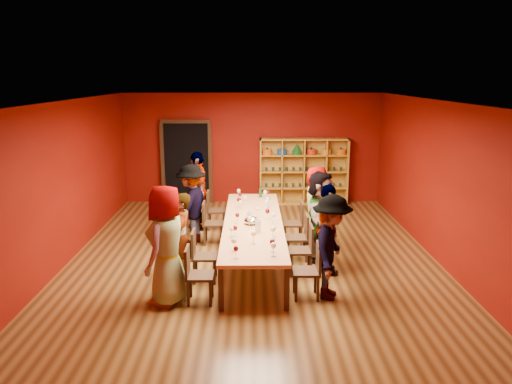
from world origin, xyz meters
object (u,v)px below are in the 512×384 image
chair_person_right_1 (305,247)px  chair_person_right_2 (301,235)px  tasting_table (253,224)px  person_right_1 (327,230)px  person_left_4 (198,191)px  person_right_0 (331,247)px  person_left_0 (167,245)px  wine_bottle (261,193)px  chair_person_left_3 (209,221)px  chair_person_left_1 (200,253)px  shelving_unit (303,168)px  chair_person_right_3 (297,221)px  person_left_1 (181,238)px  person_right_3 (316,206)px  chair_person_left_0 (195,272)px  spittoon_bowl (251,221)px  person_left_3 (191,204)px  chair_person_right_0 (311,268)px  chair_person_left_4 (213,208)px  person_right_2 (320,216)px

chair_person_right_1 → chair_person_right_2: (0.00, 0.72, 0.00)m
tasting_table → person_right_1: person_right_1 is taller
person_left_4 → person_right_0: 4.41m
person_left_0 → wine_bottle: 4.08m
person_left_0 → chair_person_left_3: 2.86m
chair_person_left_1 → chair_person_left_3: size_ratio=1.00×
shelving_unit → wine_bottle: shelving_unit is taller
chair_person_right_3 → person_left_1: bearing=-138.0°
chair_person_left_1 → person_right_3: size_ratio=0.54×
wine_bottle → chair_person_left_3: bearing=-137.5°
chair_person_right_2 → person_right_3: size_ratio=0.54×
chair_person_left_0 → person_right_3: size_ratio=0.54×
chair_person_left_1 → spittoon_bowl: 1.27m
person_left_4 → chair_person_right_2: bearing=33.1°
person_right_3 → chair_person_left_0: bearing=128.4°
chair_person_left_1 → spittoon_bowl: bearing=44.4°
chair_person_left_1 → chair_person_right_2: same height
person_left_3 → chair_person_right_1: person_left_3 is taller
person_right_1 → wine_bottle: (-1.12, 2.68, 0.04)m
chair_person_right_1 → shelving_unit: bearing=84.5°
chair_person_left_1 → person_right_3: (2.22, 1.92, 0.33)m
person_left_4 → person_right_3: person_left_4 is taller
chair_person_right_0 → chair_person_left_1: bearing=159.5°
spittoon_bowl → chair_person_left_0: bearing=-117.4°
person_left_0 → chair_person_left_4: person_left_0 is taller
person_right_2 → chair_person_right_3: person_right_2 is taller
person_left_1 → chair_person_right_0: bearing=68.7°
shelving_unit → person_left_0: person_left_0 is taller
shelving_unit → person_left_1: size_ratio=1.56×
chair_person_left_1 → spittoon_bowl: size_ratio=3.17×
shelving_unit → person_right_2: shelving_unit is taller
person_left_0 → person_right_1: bearing=130.8°
chair_person_left_0 → person_right_1: bearing=26.8°
person_right_2 → person_right_3: 0.92m
shelving_unit → spittoon_bowl: bearing=-107.7°
chair_person_right_2 → tasting_table: bearing=178.1°
person_left_3 → person_right_3: size_ratio=1.03×
chair_person_left_3 → person_left_0: bearing=-98.4°
person_right_3 → person_left_3: bearing=76.4°
tasting_table → person_left_1: (-1.22, -1.03, 0.07)m
person_left_0 → person_right_3: 3.81m
chair_person_left_1 → chair_person_right_3: size_ratio=1.00×
chair_person_right_2 → person_right_0: bearing=-79.8°
chair_person_left_0 → person_right_2: (2.18, 1.83, 0.37)m
person_left_4 → tasting_table: bearing=18.3°
spittoon_bowl → chair_person_left_3: bearing=128.6°
chair_person_right_1 → chair_person_left_1: bearing=-171.3°
shelving_unit → spittoon_bowl: shelving_unit is taller
person_right_2 → spittoon_bowl: (-1.30, -0.14, -0.05)m
shelving_unit → person_left_4: size_ratio=1.34×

